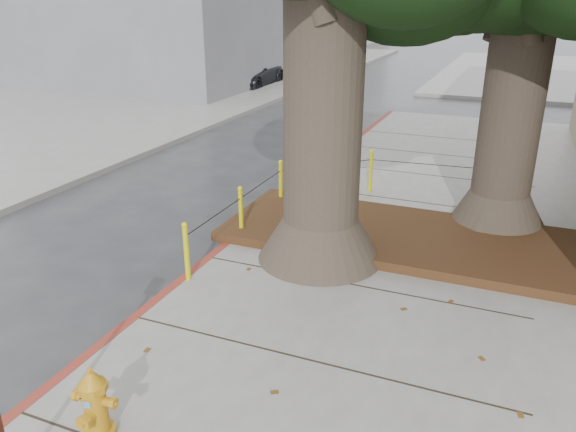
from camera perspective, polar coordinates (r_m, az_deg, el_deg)
name	(u,v)px	position (r m, az deg, el deg)	size (l,w,h in m)	color
ground	(269,360)	(7.16, -1.89, -14.43)	(140.00, 140.00, 0.00)	#28282B
sidewalk_opposite	(33,116)	(22.80, -24.52, 9.25)	(14.00, 60.00, 0.15)	slate
curb_red	(224,249)	(9.85, -6.55, -3.39)	(0.14, 26.00, 0.16)	maroon
planter_bed	(407,237)	(10.11, 11.97, -2.10)	(6.40, 2.60, 0.16)	black
bollard_ring	(322,193)	(10.79, 3.43, 2.36)	(3.79, 5.39, 0.95)	#D2CA0B
fire_hydrant	(95,403)	(6.02, -19.04, -17.54)	(0.41, 0.38, 0.78)	orange
car_dark	(254,73)	(28.12, -3.48, 14.33)	(1.85, 4.54, 1.32)	black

